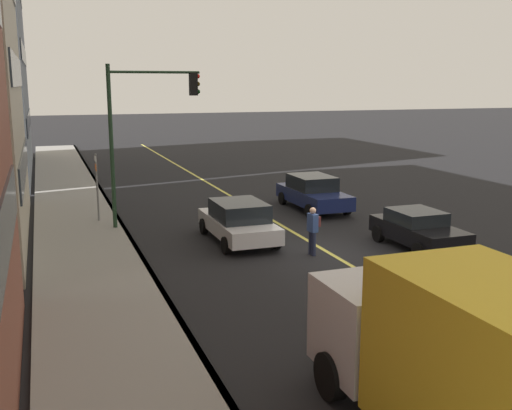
% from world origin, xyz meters
% --- Properties ---
extents(ground, '(200.00, 200.00, 0.00)m').
position_xyz_m(ground, '(0.00, 0.00, 0.00)').
color(ground, black).
extents(sidewalk_slab, '(80.00, 3.45, 0.15)m').
position_xyz_m(sidewalk_slab, '(0.00, 7.88, 0.07)').
color(sidewalk_slab, gray).
rests_on(sidewalk_slab, ground).
extents(curb_edge, '(80.00, 0.16, 0.15)m').
position_xyz_m(curb_edge, '(0.00, 6.23, 0.07)').
color(curb_edge, slate).
rests_on(curb_edge, ground).
extents(lane_stripe_center, '(80.00, 0.16, 0.01)m').
position_xyz_m(lane_stripe_center, '(0.00, 0.00, 0.01)').
color(lane_stripe_center, '#D8CC4C').
rests_on(lane_stripe_center, ground).
extents(car_white, '(4.50, 2.06, 1.51)m').
position_xyz_m(car_white, '(2.55, 2.44, 0.77)').
color(car_white, silver).
rests_on(car_white, ground).
extents(car_navy, '(4.72, 2.03, 1.56)m').
position_xyz_m(car_navy, '(6.89, -2.62, 0.79)').
color(car_navy, navy).
rests_on(car_navy, ground).
extents(car_black, '(3.89, 1.90, 1.34)m').
position_xyz_m(car_black, '(-0.49, -3.25, 0.70)').
color(car_black, black).
rests_on(car_black, ground).
extents(truck_yellow, '(6.81, 2.43, 3.04)m').
position_xyz_m(truck_yellow, '(-11.50, 3.29, 1.61)').
color(truck_yellow, silver).
rests_on(truck_yellow, ground).
extents(pedestrian_with_backpack, '(0.42, 0.40, 1.66)m').
position_xyz_m(pedestrian_with_backpack, '(-0.02, 0.63, 0.97)').
color(pedestrian_with_backpack, '#262D4C').
rests_on(pedestrian_with_backpack, ground).
extents(traffic_light_mast, '(0.28, 3.65, 6.48)m').
position_xyz_m(traffic_light_mast, '(5.73, 5.29, 4.38)').
color(traffic_light_mast, '#1E3823').
rests_on(traffic_light_mast, ground).
extents(street_sign_post, '(0.60, 0.08, 2.94)m').
position_xyz_m(street_sign_post, '(7.17, 7.06, 1.73)').
color(street_sign_post, slate).
rests_on(street_sign_post, ground).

